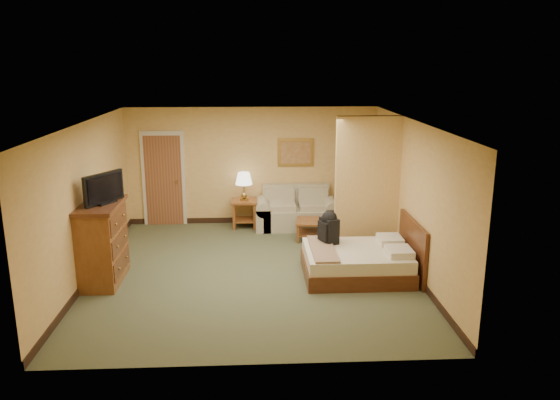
{
  "coord_description": "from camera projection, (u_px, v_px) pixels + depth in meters",
  "views": [
    {
      "loc": [
        0.01,
        -8.91,
        3.58
      ],
      "look_at": [
        0.5,
        0.6,
        1.13
      ],
      "focal_mm": 35.0,
      "sensor_mm": 36.0,
      "label": 1
    }
  ],
  "objects": [
    {
      "name": "loveseat",
      "position": [
        297.0,
        214.0,
        11.98
      ],
      "size": [
        1.8,
        0.84,
        0.91
      ],
      "color": "tan",
      "rests_on": "floor"
    },
    {
      "name": "floor",
      "position": [
        253.0,
        272.0,
        9.51
      ],
      "size": [
        6.0,
        6.0,
        0.0
      ],
      "primitive_type": "plane",
      "color": "#4C5235",
      "rests_on": "ground"
    },
    {
      "name": "tv",
      "position": [
        104.0,
        189.0,
        8.73
      ],
      "size": [
        0.47,
        0.74,
        0.5
      ],
      "rotation": [
        0.0,
        0.0,
        -0.53
      ],
      "color": "black",
      "rests_on": "dresser"
    },
    {
      "name": "wall_picture",
      "position": [
        296.0,
        153.0,
        12.04
      ],
      "size": [
        0.8,
        0.04,
        0.62
      ],
      "color": "#B78E3F",
      "rests_on": "back_wall"
    },
    {
      "name": "side_table",
      "position": [
        244.0,
        209.0,
        11.97
      ],
      "size": [
        0.56,
        0.56,
        0.61
      ],
      "color": "brown",
      "rests_on": "floor"
    },
    {
      "name": "left_wall",
      "position": [
        87.0,
        202.0,
        9.05
      ],
      "size": [
        0.02,
        6.0,
        2.6
      ],
      "primitive_type": "cube",
      "color": "#DBAD5D",
      "rests_on": "floor"
    },
    {
      "name": "door",
      "position": [
        164.0,
        179.0,
        12.02
      ],
      "size": [
        0.94,
        0.16,
        2.1
      ],
      "color": "beige",
      "rests_on": "floor"
    },
    {
      "name": "backpack",
      "position": [
        329.0,
        226.0,
        9.48
      ],
      "size": [
        0.34,
        0.4,
        0.58
      ],
      "rotation": [
        0.0,
        0.0,
        0.43
      ],
      "color": "black",
      "rests_on": "bed"
    },
    {
      "name": "partition",
      "position": [
        367.0,
        186.0,
        10.19
      ],
      "size": [
        1.2,
        0.15,
        2.6
      ],
      "primitive_type": "cube",
      "color": "#DBAD5D",
      "rests_on": "floor"
    },
    {
      "name": "ceiling",
      "position": [
        251.0,
        122.0,
        8.86
      ],
      "size": [
        6.0,
        6.0,
        0.0
      ],
      "primitive_type": "plane",
      "rotation": [
        3.14,
        0.0,
        0.0
      ],
      "color": "white",
      "rests_on": "back_wall"
    },
    {
      "name": "coffee_table",
      "position": [
        312.0,
        226.0,
        11.16
      ],
      "size": [
        0.71,
        0.71,
        0.4
      ],
      "rotation": [
        0.0,
        0.0,
        -0.13
      ],
      "color": "brown",
      "rests_on": "floor"
    },
    {
      "name": "right_wall",
      "position": [
        413.0,
        197.0,
        9.33
      ],
      "size": [
        0.02,
        6.0,
        2.6
      ],
      "primitive_type": "cube",
      "color": "#DBAD5D",
      "rests_on": "floor"
    },
    {
      "name": "dresser",
      "position": [
        102.0,
        243.0,
        8.95
      ],
      "size": [
        0.66,
        1.26,
        1.34
      ],
      "color": "brown",
      "rests_on": "floor"
    },
    {
      "name": "baseboard",
      "position": [
        253.0,
        220.0,
        12.39
      ],
      "size": [
        5.5,
        0.02,
        0.12
      ],
      "primitive_type": "cube",
      "color": "black",
      "rests_on": "floor"
    },
    {
      "name": "table_lamp",
      "position": [
        244.0,
        179.0,
        11.8
      ],
      "size": [
        0.37,
        0.37,
        0.61
      ],
      "color": "#A4853C",
      "rests_on": "side_table"
    },
    {
      "name": "back_wall",
      "position": [
        252.0,
        166.0,
        12.09
      ],
      "size": [
        5.5,
        0.02,
        2.6
      ],
      "primitive_type": "cube",
      "color": "#DBAD5D",
      "rests_on": "floor"
    },
    {
      "name": "bed",
      "position": [
        360.0,
        261.0,
        9.27
      ],
      "size": [
        1.87,
        1.5,
        0.97
      ],
      "color": "#4A2211",
      "rests_on": "floor"
    }
  ]
}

